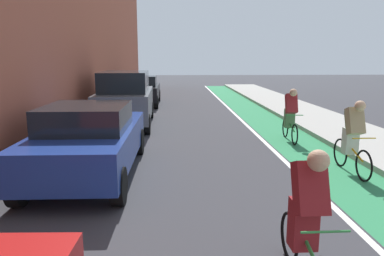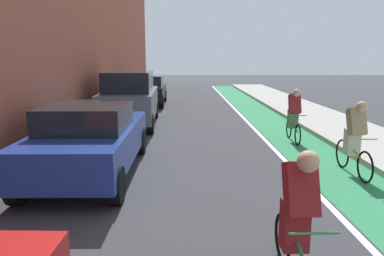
{
  "view_description": "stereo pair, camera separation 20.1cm",
  "coord_description": "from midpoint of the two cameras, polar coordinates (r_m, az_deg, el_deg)",
  "views": [
    {
      "loc": [
        -0.75,
        3.21,
        2.47
      ],
      "look_at": [
        -0.39,
        10.89,
        0.98
      ],
      "focal_mm": 34.26,
      "sensor_mm": 36.0,
      "label": 1
    },
    {
      "loc": [
        -0.55,
        3.2,
        2.47
      ],
      "look_at": [
        -0.39,
        10.89,
        0.98
      ],
      "focal_mm": 34.26,
      "sensor_mm": 36.0,
      "label": 2
    }
  ],
  "objects": [
    {
      "name": "cyclist_trailing",
      "position": [
        8.48,
        23.14,
        -0.99
      ],
      "size": [
        0.48,
        1.7,
        1.6
      ],
      "color": "black",
      "rests_on": "ground"
    },
    {
      "name": "parked_suv_gray",
      "position": [
        13.55,
        -10.71,
        4.58
      ],
      "size": [
        1.97,
        4.43,
        1.98
      ],
      "color": "#595B60",
      "rests_on": "ground"
    },
    {
      "name": "ground_plane",
      "position": [
        11.77,
        0.57,
        -1.19
      ],
      "size": [
        82.24,
        82.24,
        0.0
      ],
      "primitive_type": "plane",
      "color": "#38383D"
    },
    {
      "name": "lane_divider_stripe",
      "position": [
        13.94,
        7.91,
        0.63
      ],
      "size": [
        0.12,
        37.38,
        0.0
      ],
      "primitive_type": "cube",
      "color": "white",
      "rests_on": "ground"
    },
    {
      "name": "cyclist_far",
      "position": [
        11.24,
        14.59,
        2.05
      ],
      "size": [
        0.48,
        1.66,
        1.58
      ],
      "color": "black",
      "rests_on": "ground"
    },
    {
      "name": "sidewalk_right",
      "position": [
        14.78,
        19.44,
        0.96
      ],
      "size": [
        2.6,
        37.38,
        0.14
      ],
      "primitive_type": "cube",
      "color": "#A8A59E",
      "rests_on": "ground"
    },
    {
      "name": "cyclist_mid",
      "position": [
        4.17,
        16.13,
        -12.52
      ],
      "size": [
        0.48,
        1.65,
        1.58
      ],
      "color": "black",
      "rests_on": "ground"
    },
    {
      "name": "bike_lane_paint",
      "position": [
        14.14,
        11.5,
        0.65
      ],
      "size": [
        1.6,
        37.38,
        0.0
      ],
      "primitive_type": "cube",
      "color": "#2D8451",
      "rests_on": "ground"
    },
    {
      "name": "parked_sedan_black",
      "position": [
        19.58,
        -8.24,
        5.88
      ],
      "size": [
        1.94,
        4.28,
        1.53
      ],
      "color": "black",
      "rests_on": "ground"
    },
    {
      "name": "parked_sedan_blue",
      "position": [
        7.98,
        -16.34,
        -1.69
      ],
      "size": [
        1.92,
        4.46,
        1.53
      ],
      "color": "navy",
      "rests_on": "ground"
    }
  ]
}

